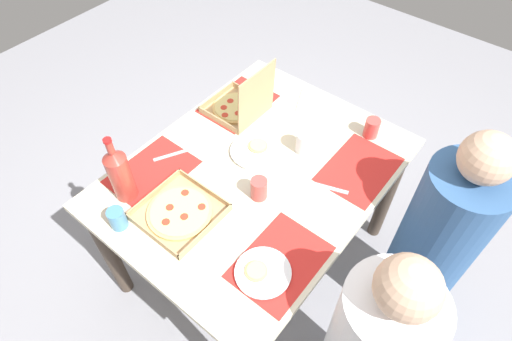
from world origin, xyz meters
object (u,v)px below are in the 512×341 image
plate_near_left (255,151)px  cup_red (372,128)px  diner_left_seat (433,246)px  cup_dark (117,219)px  pizza_box_center (240,105)px  plate_far_right (262,273)px  soda_bottle (120,174)px  cup_clear_left (305,142)px  cup_spare (259,189)px  pizza_box_edge_far (180,212)px

plate_near_left → cup_red: (-0.42, 0.35, 0.04)m
diner_left_seat → cup_dark: bearing=-49.8°
pizza_box_center → plate_far_right: (0.61, 0.62, -0.04)m
soda_bottle → cup_clear_left: soda_bottle is taller
cup_spare → diner_left_seat: size_ratio=0.08×
pizza_box_center → cup_spare: size_ratio=2.97×
plate_far_right → cup_spare: size_ratio=2.09×
diner_left_seat → cup_red: bearing=-114.2°
plate_far_right → cup_dark: size_ratio=2.26×
pizza_box_edge_far → soda_bottle: (0.07, -0.24, 0.12)m
pizza_box_center → soda_bottle: (0.68, -0.04, 0.09)m
soda_bottle → diner_left_seat: bearing=123.5°
soda_bottle → cup_red: (-0.94, 0.61, -0.09)m
diner_left_seat → pizza_box_edge_far: bearing=-52.3°
pizza_box_center → cup_dark: bearing=4.2°
pizza_box_center → cup_dark: (0.80, 0.06, -0.00)m
cup_clear_left → cup_spare: bearing=0.5°
pizza_box_center → cup_spare: pizza_box_center is taller
pizza_box_edge_far → diner_left_seat: (-0.66, 0.85, -0.23)m
cup_spare → cup_dark: cup_spare is taller
cup_spare → cup_clear_left: 0.33m
pizza_box_center → cup_dark: 0.80m
plate_near_left → cup_spare: bearing=42.6°
pizza_box_edge_far → plate_near_left: size_ratio=1.35×
soda_bottle → diner_left_seat: diner_left_seat is taller
plate_far_right → pizza_box_edge_far: bearing=-89.7°
plate_far_right → diner_left_seat: bearing=146.6°
cup_clear_left → plate_far_right: bearing=21.2°
cup_clear_left → diner_left_seat: diner_left_seat is taller
plate_far_right → cup_clear_left: cup_clear_left is taller
plate_near_left → soda_bottle: (0.52, -0.26, 0.12)m
pizza_box_edge_far → cup_spare: cup_spare is taller
soda_bottle → pizza_box_edge_far: bearing=105.3°
pizza_box_edge_far → cup_dark: size_ratio=3.27×
diner_left_seat → soda_bottle: bearing=-56.5°
plate_near_left → cup_red: 0.55m
plate_near_left → cup_clear_left: size_ratio=2.14×
plate_far_right → cup_red: (-0.87, -0.05, 0.04)m
cup_spare → plate_far_right: bearing=40.6°
diner_left_seat → cup_clear_left: bearing=-85.0°
pizza_box_center → plate_far_right: bearing=45.5°
plate_near_left → cup_dark: 0.66m
soda_bottle → cup_dark: 0.18m
pizza_box_center → cup_red: bearing=114.3°
plate_far_right → cup_spare: (-0.27, -0.23, 0.04)m
plate_near_left → pizza_box_center: bearing=-125.6°
pizza_box_center → pizza_box_edge_far: bearing=18.4°
cup_dark → cup_clear_left: bearing=157.0°
pizza_box_edge_far → plate_far_right: 0.42m
pizza_box_edge_far → cup_dark: bearing=-38.3°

